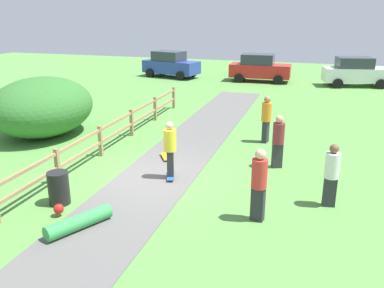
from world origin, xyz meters
The scene contains 15 objects.
ground_plane centered at (0.00, 0.00, 0.00)m, with size 60.00×60.00×0.00m, color #568E42.
asphalt_path centered at (0.00, 0.00, 0.01)m, with size 2.40×28.00×0.02m, color #605E5B.
wooden_fence centered at (-2.60, 0.00, 0.67)m, with size 0.12×18.12×1.10m.
bush_large centered at (-6.11, 2.92, 1.19)m, with size 3.82×4.58×2.37m, color #33702D.
trash_bin centered at (-1.80, -2.43, 0.45)m, with size 0.56×0.56×0.90m, color black.
skater_riding centered at (0.45, 0.09, 1.02)m, with size 0.48×0.82×1.79m.
skater_fallen centered at (-0.62, -3.47, 0.20)m, with size 1.52×1.65×0.36m.
skateboard_loose centered at (-0.32, 1.65, 0.09)m, with size 0.59×0.78×0.08m.
bystander_red centered at (3.41, -1.78, 1.04)m, with size 0.44×0.44×1.86m.
bystander_white centered at (5.11, -0.44, 0.95)m, with size 0.42×0.42×1.73m.
bystander_orange centered at (2.75, 4.58, 1.01)m, with size 0.45×0.45×1.83m.
bystander_maroon centered at (3.48, 1.98, 0.97)m, with size 0.50×0.50×1.76m.
parked_car_blue centered at (-6.22, 18.53, 0.96)m, with size 4.48×2.73×1.92m.
parked_car_red centered at (0.45, 18.52, 0.96)m, with size 4.23×2.05×1.92m.
parked_car_white centered at (6.80, 18.51, 0.96)m, with size 4.46×2.65×1.92m.
Camera 1 is at (4.59, -11.11, 5.04)m, focal length 39.02 mm.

